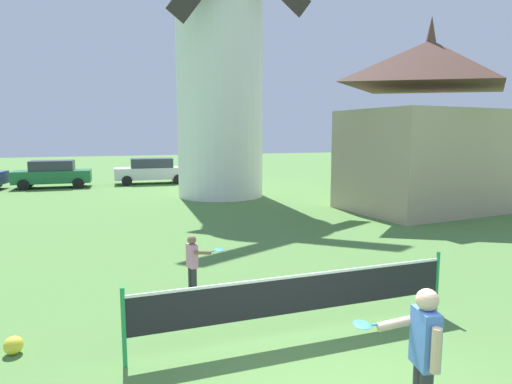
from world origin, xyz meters
name	(u,v)px	position (x,y,z in m)	size (l,w,h in m)	color
windmill	(219,43)	(3.29, 17.05, 7.36)	(7.15, 4.86, 14.68)	white
tennis_net	(301,294)	(0.39, 1.85, 0.68)	(5.21, 0.06, 1.10)	#238E4C
player_near	(423,351)	(0.68, -0.46, 0.86)	(0.79, 0.73, 1.52)	#333338
player_far	(193,261)	(-0.75, 4.24, 0.66)	(0.75, 0.38, 1.15)	#333338
stray_ball	(13,345)	(-3.64, 2.75, 0.13)	(0.26, 0.26, 0.26)	yellow
parked_car_green	(53,174)	(-4.89, 23.55, 0.81)	(4.17, 2.02, 1.56)	#1E6638
parked_car_silver	(152,170)	(0.71, 23.85, 0.81)	(4.55, 2.06, 1.56)	silver
chapel	(426,129)	(9.99, 10.41, 3.28)	(6.73, 5.23, 7.60)	tan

